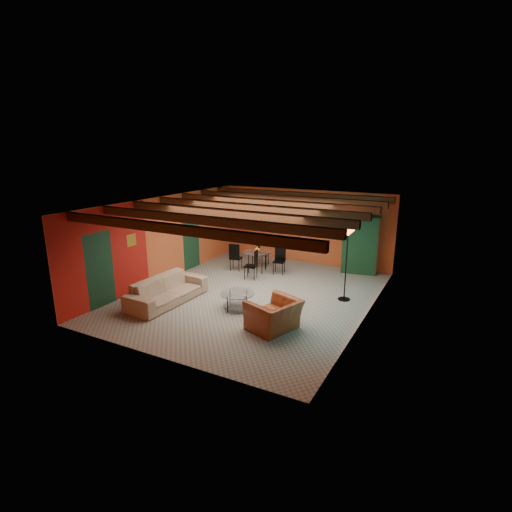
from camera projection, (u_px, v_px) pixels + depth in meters
The scene contains 11 objects.
room at pixel (255, 215), 11.10m from camera, with size 6.52×8.01×2.71m.
sofa at pixel (167, 290), 11.04m from camera, with size 2.45×0.96×0.72m, color #957660.
armchair at pixel (274, 315), 9.40m from camera, with size 1.13×0.99×0.74m, color maroon.
coffee_table at pixel (237, 301), 10.61m from camera, with size 0.91×0.91×0.46m, color silver, non-canonical shape.
dining_table at pixel (257, 258), 13.71m from camera, with size 1.89×1.89×0.98m, color white, non-canonical shape.
armoire at pixel (361, 245), 13.53m from camera, with size 1.09×0.54×1.92m, color brown.
floor_lamp at pixel (346, 265), 11.05m from camera, with size 0.43×0.43×2.08m, color black, non-canonical shape.
ceiling_fan at pixel (253, 216), 11.00m from camera, with size 1.50×1.50×0.44m, color #472614, non-canonical shape.
painting at pixel (282, 217), 14.97m from camera, with size 1.05×0.03×0.65m, color black.
potted_plant at pixel (364, 210), 13.21m from camera, with size 0.42×0.37×0.47m, color #26661E.
vase at pixel (257, 241), 13.55m from camera, with size 0.19×0.19×0.20m, color orange.
Camera 1 is at (5.19, -9.58, 4.23)m, focal length 27.96 mm.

